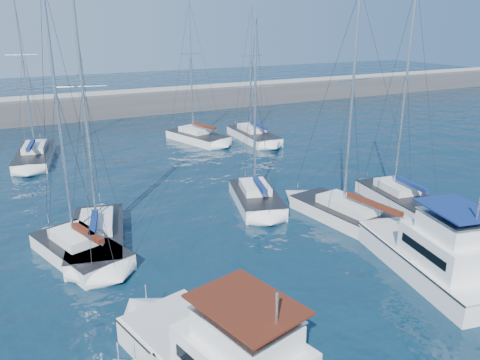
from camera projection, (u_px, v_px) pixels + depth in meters
name	position (u px, v px, depth m)	size (l,w,h in m)	color
ground	(357.00, 284.00, 24.07)	(220.00, 220.00, 0.00)	black
breakwater	(119.00, 107.00, 67.62)	(160.00, 6.00, 4.45)	#424244
motor_yacht_stbd_inner	(436.00, 258.00, 24.43)	(5.28, 9.83, 4.69)	white
sailboat_mid_a	(80.00, 249.00, 26.56)	(5.02, 7.33, 15.50)	white
sailboat_mid_b	(97.00, 236.00, 28.27)	(4.88, 8.68, 15.03)	silver
sailboat_mid_c	(256.00, 198.00, 34.34)	(4.69, 7.29, 13.58)	white
sailboat_mid_d	(353.00, 217.00, 31.07)	(4.37, 9.75, 15.06)	silver
sailboat_mid_e	(399.00, 197.00, 34.45)	(3.98, 7.44, 15.59)	silver
sailboat_back_a	(35.00, 155.00, 45.27)	(4.69, 9.54, 15.89)	silver
sailboat_back_b	(197.00, 137.00, 52.52)	(5.35, 8.39, 15.30)	white
sailboat_back_c	(253.00, 135.00, 53.24)	(3.50, 8.73, 14.84)	white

